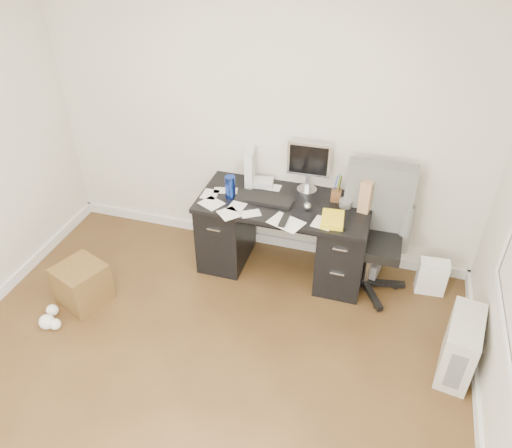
% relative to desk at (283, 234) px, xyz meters
% --- Properties ---
extents(ground, '(4.00, 4.00, 0.00)m').
position_rel_desk_xyz_m(ground, '(-0.30, -1.65, -0.40)').
color(ground, '#412A15').
rests_on(ground, ground).
extents(room_shell, '(4.02, 4.02, 2.71)m').
position_rel_desk_xyz_m(room_shell, '(-0.27, -1.62, 1.26)').
color(room_shell, beige).
rests_on(room_shell, ground).
extents(desk, '(1.50, 0.70, 0.75)m').
position_rel_desk_xyz_m(desk, '(0.00, 0.00, 0.00)').
color(desk, black).
rests_on(desk, ground).
extents(loose_papers, '(1.10, 0.60, 0.00)m').
position_rel_desk_xyz_m(loose_papers, '(-0.20, -0.05, 0.35)').
color(loose_papers, white).
rests_on(loose_papers, desk).
extents(lcd_monitor, '(0.39, 0.23, 0.48)m').
position_rel_desk_xyz_m(lcd_monitor, '(0.15, 0.24, 0.59)').
color(lcd_monitor, '#B6B5BA').
rests_on(lcd_monitor, desk).
extents(keyboard, '(0.51, 0.19, 0.03)m').
position_rel_desk_xyz_m(keyboard, '(-0.17, -0.03, 0.36)').
color(keyboard, black).
rests_on(keyboard, desk).
extents(computer_mouse, '(0.08, 0.08, 0.07)m').
position_rel_desk_xyz_m(computer_mouse, '(0.21, -0.07, 0.38)').
color(computer_mouse, '#B6B5BA').
rests_on(computer_mouse, desk).
extents(travel_mug, '(0.10, 0.10, 0.20)m').
position_rel_desk_xyz_m(travel_mug, '(-0.47, -0.06, 0.45)').
color(travel_mug, navy).
rests_on(travel_mug, desk).
extents(white_binder, '(0.18, 0.31, 0.33)m').
position_rel_desk_xyz_m(white_binder, '(-0.38, 0.24, 0.52)').
color(white_binder, silver).
rests_on(white_binder, desk).
extents(magazine_file, '(0.17, 0.26, 0.29)m').
position_rel_desk_xyz_m(magazine_file, '(0.69, 0.13, 0.49)').
color(magazine_file, '#926747').
rests_on(magazine_file, desk).
extents(pen_cup, '(0.11, 0.11, 0.25)m').
position_rel_desk_xyz_m(pen_cup, '(0.42, 0.15, 0.48)').
color(pen_cup, '#532B17').
rests_on(pen_cup, desk).
extents(yellow_book, '(0.22, 0.27, 0.04)m').
position_rel_desk_xyz_m(yellow_book, '(0.46, -0.18, 0.37)').
color(yellow_book, yellow).
rests_on(yellow_book, desk).
extents(paper_remote, '(0.33, 0.30, 0.02)m').
position_rel_desk_xyz_m(paper_remote, '(0.09, -0.30, 0.36)').
color(paper_remote, white).
rests_on(paper_remote, desk).
extents(office_chair, '(0.66, 0.66, 1.16)m').
position_rel_desk_xyz_m(office_chair, '(0.78, -0.03, 0.18)').
color(office_chair, '#595C59').
rests_on(office_chair, ground).
extents(pc_tower, '(0.30, 0.53, 0.50)m').
position_rel_desk_xyz_m(pc_tower, '(1.54, -0.77, -0.15)').
color(pc_tower, '#A8A598').
rests_on(pc_tower, ground).
extents(shopping_bag, '(0.26, 0.20, 0.34)m').
position_rel_desk_xyz_m(shopping_bag, '(1.34, 0.07, -0.23)').
color(shopping_bag, white).
rests_on(shopping_bag, ground).
extents(wicker_basket, '(0.48, 0.48, 0.37)m').
position_rel_desk_xyz_m(wicker_basket, '(-1.55, -0.92, -0.21)').
color(wicker_basket, '#4F3817').
rests_on(wicker_basket, ground).
extents(desk_printer, '(0.39, 0.34, 0.21)m').
position_rel_desk_xyz_m(desk_printer, '(0.72, 0.15, -0.30)').
color(desk_printer, slate).
rests_on(desk_printer, ground).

